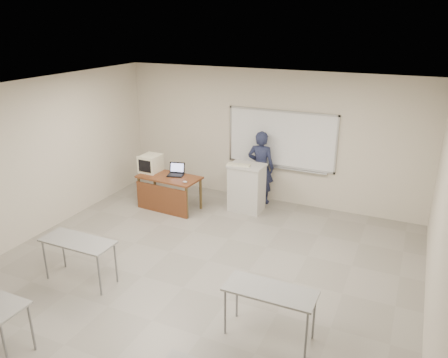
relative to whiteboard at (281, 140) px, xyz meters
The scene contains 10 objects.
floor 4.25m from the whiteboard, 94.32° to the right, with size 7.00×8.00×0.01m, color gray.
whiteboard is the anchor object (origin of this frame).
student_desks 5.39m from the whiteboard, 93.23° to the right, with size 4.40×2.20×0.73m.
instructor_desk 2.74m from the whiteboard, 144.85° to the right, with size 1.38×0.69×0.75m.
podium 1.32m from the whiteboard, 123.07° to the right, with size 0.75×0.55×1.06m.
crt_monitor 2.98m from the whiteboard, 154.88° to the right, with size 0.42×0.47×0.40m.
laptop 2.43m from the whiteboard, 148.78° to the right, with size 0.35×0.32×0.26m.
mouse 2.34m from the whiteboard, 135.38° to the right, with size 0.11×0.07×0.04m, color #A6A7AE.
keyboard 1.17m from the whiteboard, 126.21° to the right, with size 0.50×0.17×0.03m, color beige.
presenter 0.77m from the whiteboard, 151.37° to the right, with size 0.62×0.41×1.69m, color black.
Camera 1 is at (3.04, -5.10, 4.03)m, focal length 35.00 mm.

